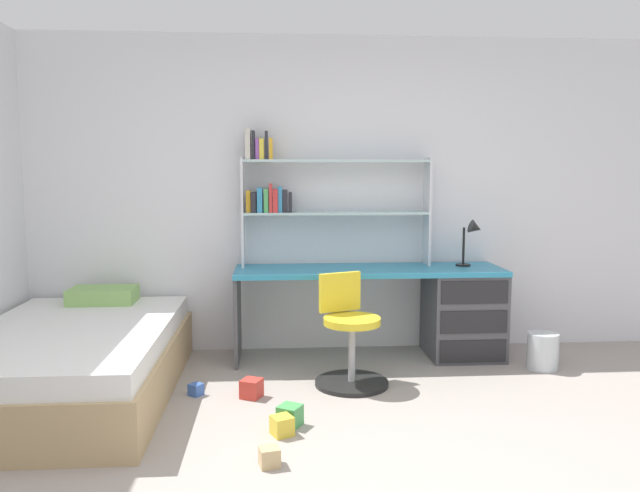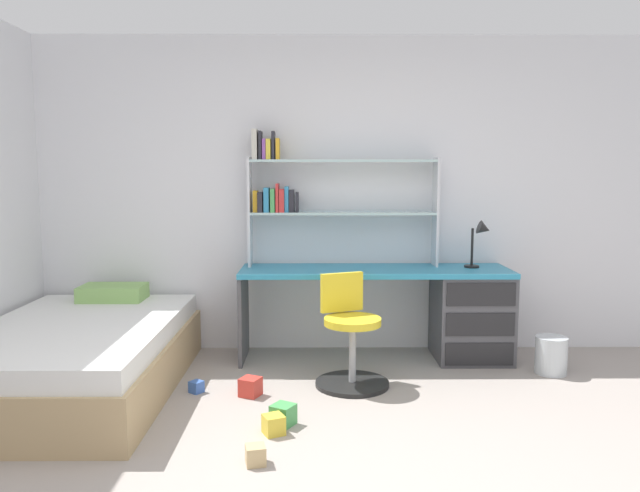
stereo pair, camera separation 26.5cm
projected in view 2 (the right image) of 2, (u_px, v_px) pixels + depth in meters
name	position (u px, v px, depth m)	size (l,w,h in m)	color
room_shell	(143.00, 203.00, 3.88)	(5.93, 6.03, 2.61)	silver
desk	(446.00, 308.00, 4.94)	(2.13, 0.58, 0.73)	teal
bookshelf_hutch	(312.00, 190.00, 4.99)	(1.53, 0.22, 1.10)	silver
desk_lamp	(481.00, 236.00, 4.90)	(0.20, 0.17, 0.38)	black
swivel_chair	(351.00, 342.00, 4.34)	(0.52, 0.52, 0.78)	black
bed_platform	(78.00, 357.00, 4.22)	(1.30, 2.07, 0.60)	tan
waste_bin	(551.00, 355.00, 4.60)	(0.23, 0.23, 0.28)	silver
toy_block_red_0	(250.00, 387.00, 4.14)	(0.12, 0.12, 0.12)	red
toy_block_yellow_1	(274.00, 425.00, 3.53)	(0.11, 0.11, 0.11)	gold
toy_block_green_2	(283.00, 415.00, 3.66)	(0.12, 0.12, 0.12)	#479E51
toy_block_blue_3	(196.00, 387.00, 4.20)	(0.08, 0.08, 0.08)	#3860B7
toy_block_natural_4	(256.00, 455.00, 3.17)	(0.10, 0.10, 0.10)	tan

